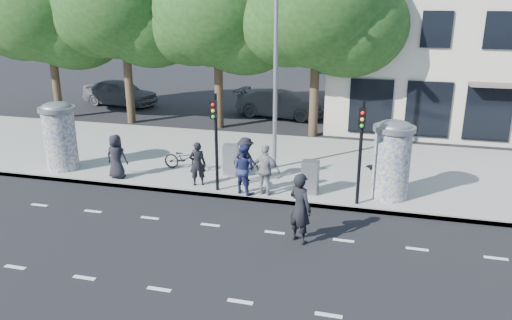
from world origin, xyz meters
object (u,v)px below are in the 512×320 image
(ped_c, at_px, (244,169))
(ped_f, at_px, (385,173))
(ped_a, at_px, (116,156))
(bicycle, at_px, (185,158))
(ped_b, at_px, (197,164))
(traffic_pole_far, at_px, (361,143))
(car_right, at_px, (280,103))
(street_lamp, at_px, (275,48))
(ad_column_right, at_px, (392,158))
(traffic_pole_near, at_px, (216,133))
(cabinet_left, at_px, (231,159))
(car_left, at_px, (120,92))
(ad_column_left, at_px, (60,134))
(ped_e, at_px, (266,170))
(man_road, at_px, (300,208))
(cabinet_right, at_px, (310,177))

(ped_c, xyz_separation_m, ped_f, (4.66, 1.03, -0.08))
(ped_a, height_order, bicycle, ped_a)
(ped_a, distance_m, ped_b, 3.16)
(traffic_pole_far, relative_size, ped_a, 2.05)
(ped_c, bearing_deg, traffic_pole_far, -156.82)
(ped_a, xyz_separation_m, car_right, (3.59, 12.00, -0.24))
(street_lamp, bearing_deg, ad_column_right, -23.73)
(ad_column_right, relative_size, ped_b, 1.66)
(ped_c, bearing_deg, traffic_pole_near, 27.41)
(cabinet_left, distance_m, car_left, 15.35)
(ad_column_left, distance_m, bicycle, 4.90)
(street_lamp, height_order, ped_c, street_lamp)
(ped_e, distance_m, cabinet_left, 2.44)
(cabinet_left, bearing_deg, traffic_pole_far, -24.94)
(traffic_pole_near, xyz_separation_m, ped_f, (5.63, 1.09, -1.29))
(ped_a, bearing_deg, ped_f, -173.42)
(ped_f, bearing_deg, ped_e, 31.53)
(ad_column_left, xyz_separation_m, ped_f, (12.23, 0.38, -0.60))
(ad_column_right, xyz_separation_m, ped_f, (-0.17, 0.18, -0.60))
(ad_column_right, bearing_deg, street_lamp, 156.27)
(traffic_pole_near, distance_m, cabinet_left, 2.29)
(man_road, height_order, cabinet_left, man_road)
(ped_a, height_order, ped_b, ped_a)
(ped_c, distance_m, car_right, 12.31)
(traffic_pole_far, height_order, cabinet_right, traffic_pole_far)
(traffic_pole_far, relative_size, cabinet_left, 2.90)
(traffic_pole_near, relative_size, car_right, 0.66)
(ad_column_left, height_order, ad_column_right, same)
(traffic_pole_far, xyz_separation_m, ped_e, (-3.07, 0.06, -1.20))
(street_lamp, distance_m, car_right, 10.43)
(ad_column_right, xyz_separation_m, ped_b, (-6.63, -0.57, -0.59))
(traffic_pole_near, distance_m, ped_b, 1.56)
(man_road, relative_size, bicycle, 1.17)
(ad_column_right, height_order, ped_b, ad_column_right)
(ped_f, bearing_deg, car_right, -45.01)
(man_road, bearing_deg, street_lamp, -37.36)
(ped_b, bearing_deg, man_road, 118.89)
(cabinet_left, bearing_deg, ped_c, -64.64)
(ad_column_left, bearing_deg, car_right, 61.83)
(ad_column_right, distance_m, car_right, 12.98)
(ped_b, xyz_separation_m, car_left, (-9.94, 12.35, -0.12))
(traffic_pole_far, bearing_deg, ped_b, 176.55)
(ped_b, bearing_deg, street_lamp, -156.59)
(ped_e, relative_size, cabinet_left, 1.51)
(street_lamp, height_order, ped_f, street_lamp)
(ped_f, xyz_separation_m, car_right, (-6.02, 11.20, -0.19))
(cabinet_left, height_order, car_left, car_left)
(car_left, bearing_deg, ped_c, -127.73)
(traffic_pole_near, relative_size, street_lamp, 0.42)
(ad_column_left, relative_size, cabinet_right, 2.28)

